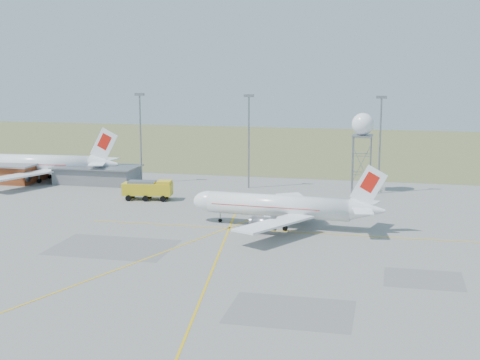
% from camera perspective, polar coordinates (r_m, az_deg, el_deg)
% --- Properties ---
extents(ground, '(400.00, 400.00, 0.00)m').
position_cam_1_polar(ground, '(82.78, -2.09, -9.37)').
color(ground, gray).
rests_on(ground, ground).
extents(grass_strip, '(400.00, 120.00, 0.03)m').
position_cam_1_polar(grass_strip, '(218.06, 7.40, 2.80)').
color(grass_strip, olive).
rests_on(grass_strip, ground).
extents(building_grey, '(19.00, 10.00, 3.90)m').
position_cam_1_polar(building_grey, '(155.98, -12.09, 0.46)').
color(building_grey, gray).
rests_on(building_grey, ground).
extents(mast_a, '(2.20, 0.50, 20.50)m').
position_cam_1_polar(mast_a, '(152.54, -8.50, 4.19)').
color(mast_a, gray).
rests_on(mast_a, ground).
extents(mast_b, '(2.20, 0.50, 20.50)m').
position_cam_1_polar(mast_b, '(145.38, 0.75, 4.01)').
color(mast_b, gray).
rests_on(mast_b, ground).
extents(mast_c, '(2.20, 0.50, 20.50)m').
position_cam_1_polar(mast_c, '(142.23, 11.87, 3.66)').
color(mast_c, gray).
rests_on(mast_c, ground).
extents(airliner_main, '(33.11, 32.12, 11.26)m').
position_cam_1_polar(airliner_main, '(112.49, 3.54, -2.29)').
color(airliner_main, white).
rests_on(airliner_main, ground).
extents(airliner_far, '(37.24, 36.11, 12.66)m').
position_cam_1_polar(airliner_far, '(162.32, -16.85, 1.30)').
color(airliner_far, white).
rests_on(airliner_far, ground).
extents(radar_tower, '(4.65, 4.65, 16.84)m').
position_cam_1_polar(radar_tower, '(143.45, 10.37, 2.71)').
color(radar_tower, gray).
rests_on(radar_tower, ground).
extents(fire_truck, '(10.18, 4.89, 3.95)m').
position_cam_1_polar(fire_truck, '(135.48, -7.78, -0.89)').
color(fire_truck, gold).
rests_on(fire_truck, ground).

